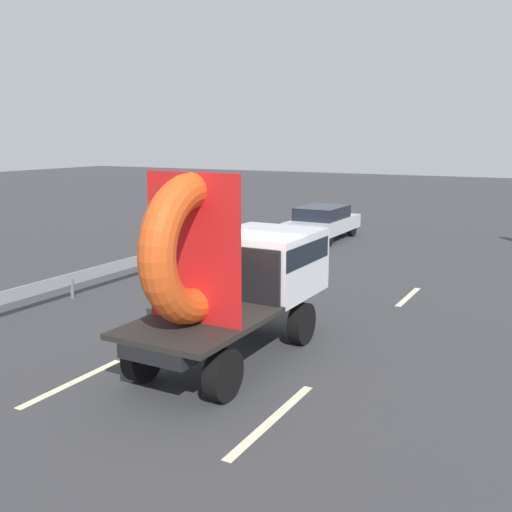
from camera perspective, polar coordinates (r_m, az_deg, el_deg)
ground_plane at (r=11.96m, az=-2.44°, el=-9.74°), size 120.00×120.00×0.00m
flatbed_truck at (r=11.63m, az=-1.61°, el=-1.31°), size 2.02×5.13×3.75m
distant_sedan at (r=25.43m, az=6.47°, el=3.33°), size 1.89×4.41×1.44m
guardrail at (r=17.83m, az=-13.82°, el=-1.19°), size 0.10×12.61×0.71m
lane_dash_left_near at (r=11.26m, az=-17.36°, el=-11.63°), size 0.16×2.40×0.01m
lane_dash_left_far at (r=17.98m, az=2.74°, el=-2.47°), size 0.16×2.29×0.01m
lane_dash_right_near at (r=9.50m, az=1.61°, el=-15.55°), size 0.16×2.77×0.01m
lane_dash_right_far at (r=16.79m, az=14.56°, el=-3.84°), size 0.16×2.16×0.01m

